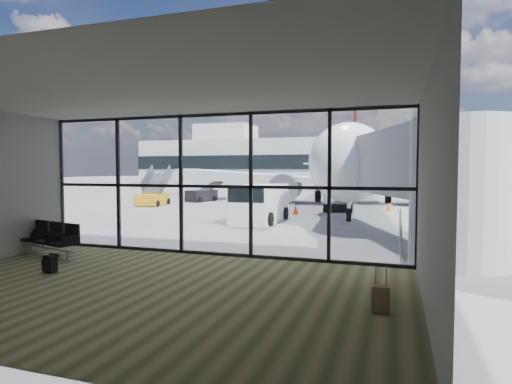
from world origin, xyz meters
The scene contains 22 objects.
ground centered at (0.00, 40.00, 0.00)m, with size 220.00×220.00×0.00m, color slate.
lounge_shell centered at (0.00, -4.80, 2.65)m, with size 12.02×8.01×4.51m.
glass_curtain_wall centered at (0.00, 0.00, 2.25)m, with size 12.10×0.12×4.50m.
jet_bridge centered at (4.90, 7.07, 2.76)m, with size 8.00×16.50×4.33m.
apron_railing centered at (5.60, 3.50, 0.72)m, with size 0.06×5.46×1.11m.
far_terminal centered at (-0.59, 61.97, 4.21)m, with size 80.00×12.20×11.00m.
tree_0 centered at (-45.00, 72.00, 4.63)m, with size 4.95×4.95×7.12m.
tree_1 centered at (-39.00, 72.00, 5.25)m, with size 5.61×5.61×8.07m.
tree_2 centered at (-33.00, 72.00, 5.88)m, with size 6.27×6.27×9.03m.
tree_3 centered at (-27.00, 72.00, 4.63)m, with size 4.95×4.95×7.12m.
tree_4 centered at (-21.00, 72.00, 5.25)m, with size 5.61×5.61×8.07m.
tree_5 centered at (-15.00, 72.00, 5.88)m, with size 6.27×6.27×9.03m.
seating_row centered at (-4.90, -1.67, 0.59)m, with size 2.41×1.22×1.06m.
backpack centered at (-3.19, -3.53, 0.25)m, with size 0.38×0.37×0.51m.
suitcase centered at (5.20, -4.09, 0.28)m, with size 0.35×0.26×0.92m.
airliner centered at (1.85, 25.02, 3.01)m, with size 33.02×38.33×9.87m.
service_van centered at (-1.33, 8.71, 0.99)m, with size 2.20×4.46×1.93m.
belt_loader centered at (-10.43, 20.98, 0.57)m, with size 2.22×3.87×1.69m.
mobile_stairs centered at (-12.31, 16.18, 0.59)m, with size 2.27×3.71×2.46m.
traffic_cone_a centered at (-3.77, 13.07, 0.28)m, with size 0.41×0.41×0.59m.
traffic_cone_b centered at (-0.40, 13.03, 0.27)m, with size 0.40×0.40×0.57m.
traffic_cone_c centered at (5.00, 17.00, 0.28)m, with size 0.41×0.41×0.59m.
Camera 1 is at (5.46, -12.39, 2.73)m, focal length 30.00 mm.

